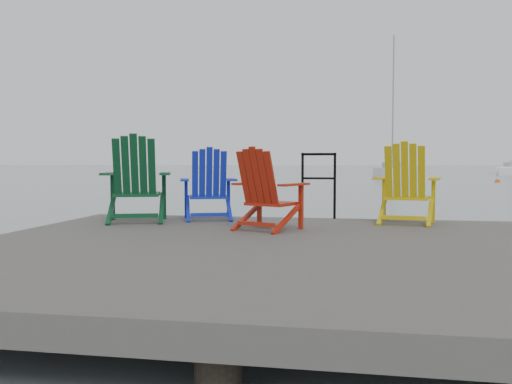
% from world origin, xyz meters
% --- Properties ---
extents(ground, '(400.00, 400.00, 0.00)m').
position_xyz_m(ground, '(0.00, 0.00, 0.00)').
color(ground, slate).
rests_on(ground, ground).
extents(dock, '(6.00, 5.00, 1.40)m').
position_xyz_m(dock, '(0.00, 0.00, 0.35)').
color(dock, '#292725').
rests_on(dock, ground).
extents(handrail, '(0.48, 0.04, 0.90)m').
position_xyz_m(handrail, '(0.25, 2.45, 1.04)').
color(handrail, black).
rests_on(handrail, dock).
extents(chair_green, '(1.02, 0.97, 1.08)m').
position_xyz_m(chair_green, '(-2.03, 1.57, 1.05)').
color(chair_green, '#0A3B1E').
rests_on(chair_green, dock).
extents(chair_blue, '(0.88, 0.84, 0.93)m').
position_xyz_m(chair_blue, '(-1.18, 1.98, 0.97)').
color(chair_blue, '#1124B3').
rests_on(chair_blue, dock).
extents(chair_red, '(0.88, 0.85, 0.91)m').
position_xyz_m(chair_red, '(-0.26, 1.05, 0.96)').
color(chair_red, '#9B1B0B').
rests_on(chair_red, dock).
extents(chair_yellow, '(0.88, 0.83, 0.99)m').
position_xyz_m(chair_yellow, '(1.37, 1.97, 1.00)').
color(chair_yellow, '#C6AA0B').
rests_on(chair_yellow, dock).
extents(sailboat_near, '(2.84, 8.67, 11.76)m').
position_xyz_m(sailboat_near, '(3.93, 39.84, 0.36)').
color(sailboat_near, silver).
rests_on(sailboat_near, ground).
extents(buoy_b, '(0.33, 0.33, 0.33)m').
position_xyz_m(buoy_b, '(-4.67, 29.08, 0.00)').
color(buoy_b, red).
rests_on(buoy_b, ground).
extents(buoy_d, '(0.35, 0.35, 0.35)m').
position_xyz_m(buoy_d, '(9.80, 31.50, 0.00)').
color(buoy_d, '#EA400D').
rests_on(buoy_d, ground).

